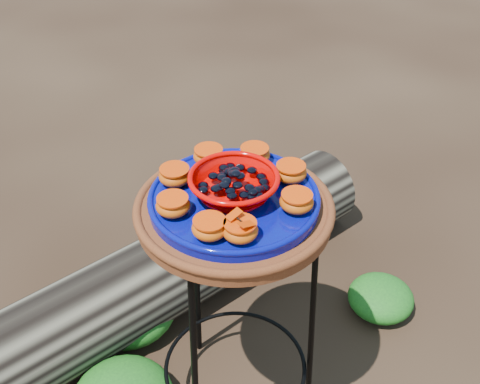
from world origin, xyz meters
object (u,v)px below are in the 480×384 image
plant_stand (235,319)px  terracotta_saucer (234,211)px  driftwood_log (172,270)px  red_bowl (234,186)px  cobalt_plate (234,200)px

plant_stand → terracotta_saucer: 0.37m
terracotta_saucer → driftwood_log: 0.73m
terracotta_saucer → red_bowl: (0.00, 0.00, 0.07)m
terracotta_saucer → cobalt_plate: bearing=0.0°
red_bowl → driftwood_log: bearing=86.3°
red_bowl → plant_stand: bearing=0.0°
plant_stand → red_bowl: (0.00, 0.00, 0.44)m
terracotta_saucer → red_bowl: red_bowl is taller
red_bowl → driftwood_log: 0.79m
red_bowl → driftwood_log: size_ratio=0.13×
red_bowl → driftwood_log: red_bowl is taller
terracotta_saucer → cobalt_plate: cobalt_plate is taller
plant_stand → red_bowl: bearing=0.0°
plant_stand → driftwood_log: plant_stand is taller
plant_stand → cobalt_plate: cobalt_plate is taller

